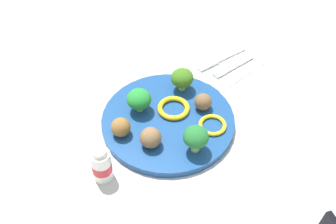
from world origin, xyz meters
The scene contains 14 objects.
ground_plane centered at (0.00, 0.00, 0.00)m, with size 4.00×4.00×0.00m, color #B2B2AD.
plate centered at (0.00, 0.00, 0.01)m, with size 0.28×0.28×0.02m, color navy.
broccoli_floret_back_left centered at (-0.09, -0.04, 0.05)m, with size 0.05×0.05×0.05m.
broccoli_floret_front_left centered at (0.02, -0.06, 0.05)m, with size 0.05×0.05×0.05m.
broccoli_floret_back_right centered at (0.03, 0.09, 0.05)m, with size 0.05×0.05×0.06m.
meatball_mid_left centered at (0.07, 0.02, 0.04)m, with size 0.04×0.04×0.04m, color brown.
meatball_front_right centered at (-0.07, 0.03, 0.03)m, with size 0.04×0.04×0.04m, color brown.
meatball_mid_right centered at (0.09, -0.04, 0.04)m, with size 0.04×0.04×0.04m, color brown.
pepper_ring_near_rim centered at (-0.05, 0.08, 0.02)m, with size 0.06×0.06×0.01m, color yellow.
pepper_ring_back_right centered at (-0.03, -0.01, 0.02)m, with size 0.07×0.07×0.01m, color yellow.
napkin centered at (-0.24, -0.02, 0.00)m, with size 0.17×0.12×0.01m, color white.
fork centered at (-0.23, -0.01, 0.01)m, with size 0.12×0.04×0.01m.
knife centered at (-0.24, -0.04, 0.01)m, with size 0.14×0.05×0.01m.
yogurt_bottle centered at (0.18, 0.00, 0.04)m, with size 0.04×0.04×0.08m.
Camera 1 is at (0.46, 0.41, 0.69)m, focal length 46.41 mm.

